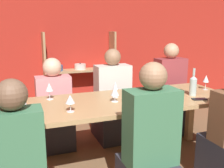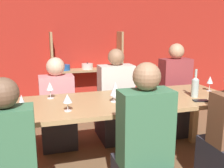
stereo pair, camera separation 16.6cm
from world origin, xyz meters
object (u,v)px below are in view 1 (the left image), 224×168
at_px(wine_glass_red_c, 206,79).
at_px(person_far_c, 169,100).
at_px(shelf_unit, 80,83).
at_px(wine_glass_white_a, 70,100).
at_px(wine_glass_red_a, 115,91).
at_px(wine_glass_white_b, 115,86).
at_px(wine_glass_empty_a, 23,102).
at_px(mixing_bowl, 157,98).
at_px(cell_phone, 199,99).
at_px(dining_table, 115,109).
at_px(person_near_a, 150,162).
at_px(person_far_b, 55,115).
at_px(wine_bottle_green, 193,85).
at_px(wine_glass_red_b, 49,88).
at_px(person_far_a, 113,107).

relative_size(wine_glass_red_c, person_far_c, 0.14).
distance_m(shelf_unit, wine_glass_white_a, 2.50).
bearing_deg(shelf_unit, wine_glass_red_a, -94.26).
bearing_deg(wine_glass_white_b, wine_glass_empty_a, -164.30).
xyz_separation_m(mixing_bowl, cell_phone, (0.49, -0.00, -0.06)).
height_order(dining_table, person_near_a, person_near_a).
bearing_deg(person_far_c, wine_glass_red_c, 95.84).
xyz_separation_m(wine_glass_white_a, person_near_a, (0.51, -0.54, -0.42)).
bearing_deg(dining_table, person_far_b, 123.10).
bearing_deg(mixing_bowl, wine_glass_red_c, 21.40).
height_order(wine_bottle_green, person_far_b, person_far_b).
xyz_separation_m(shelf_unit, person_near_a, (-0.13, -2.92, -0.03)).
relative_size(dining_table, person_far_c, 2.00).
relative_size(wine_glass_white_b, wine_glass_red_b, 0.98).
bearing_deg(wine_glass_red_c, wine_glass_red_b, 173.35).
relative_size(wine_glass_empty_a, cell_phone, 1.05).
height_order(wine_glass_red_c, person_near_a, person_near_a).
xyz_separation_m(mixing_bowl, wine_glass_red_b, (-0.95, 0.54, 0.07)).
xyz_separation_m(mixing_bowl, person_far_b, (-0.85, 1.06, -0.42)).
bearing_deg(wine_glass_white_a, mixing_bowl, -5.02).
relative_size(wine_glass_empty_a, person_far_b, 0.15).
relative_size(shelf_unit, wine_glass_red_a, 9.01).
distance_m(wine_glass_empty_a, person_near_a, 1.15).
distance_m(wine_bottle_green, person_far_c, 0.96).
xyz_separation_m(wine_glass_red_b, person_near_a, (0.63, -1.00, -0.43)).
height_order(wine_glass_white_b, person_far_b, person_far_b).
height_order(mixing_bowl, person_far_b, person_far_b).
height_order(wine_glass_white_a, wine_glass_red_c, wine_glass_red_c).
xyz_separation_m(dining_table, cell_phone, (0.82, -0.27, 0.09)).
bearing_deg(wine_glass_red_b, person_far_c, 14.65).
bearing_deg(person_far_a, dining_table, 71.53).
bearing_deg(person_far_c, mixing_bowl, 51.98).
height_order(dining_table, wine_glass_white_b, wine_glass_white_b).
bearing_deg(person_far_a, wine_glass_empty_a, 38.96).
distance_m(shelf_unit, wine_glass_empty_a, 2.59).
bearing_deg(wine_glass_red_c, wine_glass_white_b, 177.70).
distance_m(wine_bottle_green, person_far_a, 1.16).
bearing_deg(wine_glass_red_a, wine_glass_white_a, -162.10).
bearing_deg(wine_glass_empty_a, cell_phone, -3.92).
xyz_separation_m(mixing_bowl, wine_glass_empty_a, (-1.22, 0.11, 0.06)).
height_order(wine_glass_white_b, wine_glass_red_c, wine_glass_red_c).
height_order(wine_bottle_green, wine_glass_red_a, wine_bottle_green).
height_order(dining_table, wine_bottle_green, wine_bottle_green).
distance_m(wine_glass_red_c, person_far_a, 1.24).
relative_size(mixing_bowl, wine_glass_white_a, 1.72).
bearing_deg(person_far_a, cell_phone, 118.46).
xyz_separation_m(dining_table, wine_glass_red_a, (-0.02, -0.04, 0.19)).
height_order(wine_glass_white_a, wine_glass_red_b, wine_glass_red_b).
bearing_deg(wine_glass_white_b, person_far_c, 30.02).
distance_m(wine_glass_white_b, person_far_c, 1.30).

